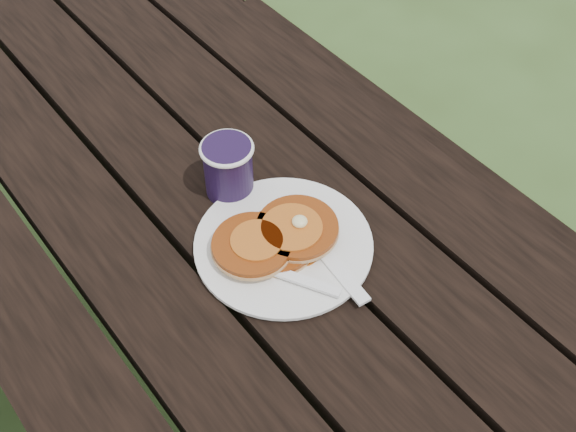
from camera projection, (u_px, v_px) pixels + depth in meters
picnic_table at (251, 371)px, 1.35m from camera, size 1.36×1.80×0.75m
plate at (284, 245)px, 1.05m from camera, size 0.32×0.32×0.01m
pancake_stack at (276, 237)px, 1.04m from camera, size 0.19×0.13×0.04m
knife at (328, 258)px, 1.03m from camera, size 0.04×0.18×0.00m
fork at (303, 281)px, 1.00m from camera, size 0.11×0.16×0.01m
coffee_cup at (228, 166)px, 1.09m from camera, size 0.08×0.08×0.09m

